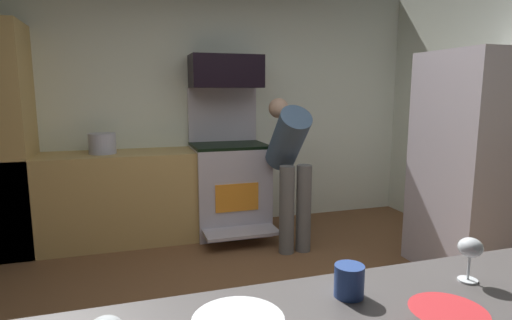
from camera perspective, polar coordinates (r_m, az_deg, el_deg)
name	(u,v)px	position (r m, az deg, el deg)	size (l,w,h in m)	color
wall_back	(198,109)	(4.66, -7.95, 6.92)	(5.20, 0.12, 2.60)	silver
lower_cabinet_run	(116,198)	(4.36, -18.69, -4.96)	(2.40, 0.60, 0.90)	tan
oven_range	(229,185)	(4.45, -3.71, -3.38)	(0.76, 0.95, 1.53)	#BBB5C3
microwave	(226,71)	(4.43, -4.17, 12.04)	(0.74, 0.38, 0.34)	black
refrigerator	(481,163)	(3.91, 28.51, -0.37)	(0.88, 0.78, 1.81)	#BBB2BF
person_cook	(289,160)	(3.94, 4.62, 0.05)	(0.31, 0.68, 1.43)	#606060
mixing_bowl_small	(447,319)	(1.22, 24.81, -19.23)	(0.19, 0.19, 0.05)	red
wine_glass_far	(470,250)	(1.48, 27.37, -10.88)	(0.07, 0.07, 0.14)	silver
mug_coffee	(349,281)	(1.28, 12.67, -15.89)	(0.09, 0.09, 0.09)	#2A458D
stock_pot	(102,143)	(4.26, -20.37, 2.15)	(0.26, 0.26, 0.20)	#B0B2C8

